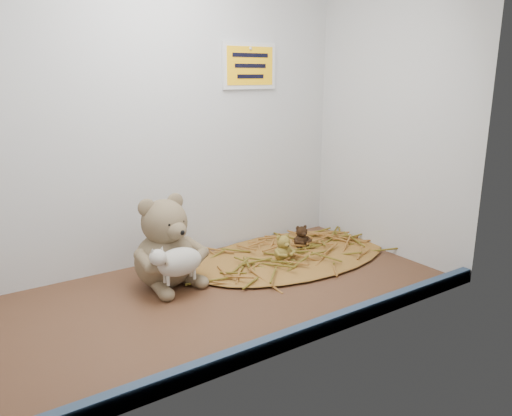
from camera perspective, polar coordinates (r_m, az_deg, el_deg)
alcove_shell at (r=120.87cm, az=-7.45°, el=11.32°), size 120.40×60.20×90.40cm
front_rail at (r=102.05cm, az=3.39°, el=-14.82°), size 119.28×2.20×3.60cm
straw_bed at (r=149.50cm, az=4.16°, el=-5.34°), size 65.31×37.92×1.26cm
main_teddy at (r=128.45cm, az=-10.46°, el=-3.76°), size 22.22×23.07×23.50cm
toy_lamb at (r=122.17cm, az=-8.78°, el=-6.11°), size 15.11×9.22×9.76cm
mini_teddy_tan at (r=142.43cm, az=3.10°, el=-4.43°), size 6.63×6.96×7.81cm
mini_teddy_brown at (r=153.74cm, az=5.20°, el=-3.15°), size 6.82×7.06×7.01cm
wall_sign at (r=153.40cm, az=-0.77°, el=15.93°), size 16.00×1.20×11.00cm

